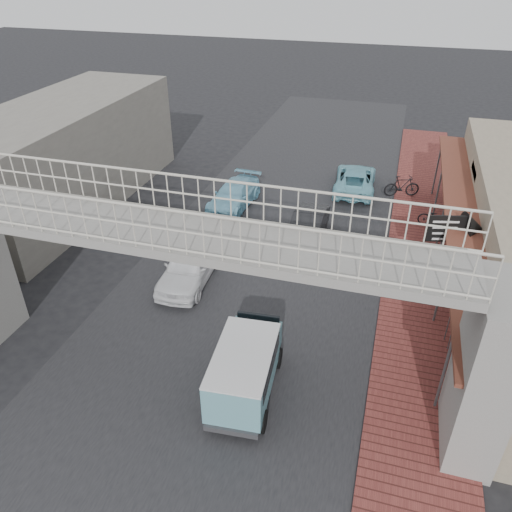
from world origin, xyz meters
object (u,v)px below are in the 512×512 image
Objects in this scene: angkot_far at (234,195)px; motorcycle_far at (402,186)px; street_clock at (467,294)px; arrow_sign at (470,230)px; dark_sedan at (307,227)px; white_hatchback at (190,265)px; angkot_van at (245,365)px; motorcycle_near at (437,218)px; angkot_curb at (355,179)px.

angkot_far is 8.81m from motorcycle_far.
motorcycle_far is 0.74× the size of street_clock.
arrow_sign is (0.14, 2.94, 0.70)m from street_clock.
arrow_sign reaches higher than dark_sedan.
angkot_van is (3.88, -5.07, 0.42)m from white_hatchback.
angkot_van is at bearing -55.36° from white_hatchback.
angkot_far is (-0.44, 6.76, -0.10)m from white_hatchback.
angkot_far is at bearing 93.50° from motorcycle_near.
angkot_curb is 5.33m from motorcycle_near.
arrow_sign is at bearing 115.49° from angkot_curb.
arrow_sign reaches higher than motorcycle_near.
angkot_curb is 10.23m from arrow_sign.
white_hatchback is 0.99× the size of angkot_far.
angkot_far is (-5.65, -3.74, -0.01)m from angkot_curb.
dark_sedan is at bearing 125.63° from street_clock.
dark_sedan is at bearing 73.66° from angkot_curb.
dark_sedan is (3.81, 4.46, -0.07)m from white_hatchback.
white_hatchback is 2.40× the size of motorcycle_near.
angkot_far is at bearing 93.96° from motorcycle_far.
motorcycle_far is at bearing 91.30° from arrow_sign.
motorcycle_far is (8.11, 3.44, 0.05)m from angkot_far.
motorcycle_far is 9.05m from arrow_sign.
white_hatchback is 2.23× the size of motorcycle_far.
dark_sedan reaches higher than angkot_far.
angkot_far is 1.13× the size of angkot_van.
street_clock is at bearing -42.35° from dark_sedan.
angkot_van is at bearing 81.83° from angkot_curb.
arrow_sign is (10.01, 1.75, 2.18)m from white_hatchback.
arrow_sign is at bearing 176.44° from motorcycle_far.
angkot_van is (0.07, -9.52, 0.49)m from dark_sedan.
dark_sedan is 1.55× the size of street_clock.
dark_sedan reaches higher than angkot_curb.
angkot_curb reaches higher than angkot_far.
white_hatchback is 1.21× the size of arrow_sign.
angkot_curb is (5.21, 10.50, -0.09)m from white_hatchback.
motorcycle_near is at bearing 81.99° from arrow_sign.
angkot_far reaches higher than motorcycle_near.
white_hatchback is 0.93× the size of angkot_curb.
angkot_van is at bearing -88.95° from dark_sedan.
white_hatchback is 5.86m from dark_sedan.
motorcycle_near is 0.69× the size of street_clock.
angkot_far is 1.68× the size of street_clock.
arrow_sign is (6.13, 6.82, 1.76)m from angkot_van.
white_hatchback is 10.39m from arrow_sign.
angkot_van is 2.00× the size of motorcycle_far.
arrow_sign reaches higher than angkot_far.
angkot_far is 1.22× the size of arrow_sign.
arrow_sign is (4.80, -8.75, 2.26)m from angkot_curb.
street_clock reaches higher than white_hatchback.
dark_sedan is at bearing 142.26° from arrow_sign.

